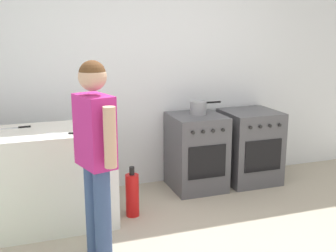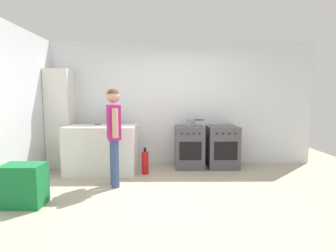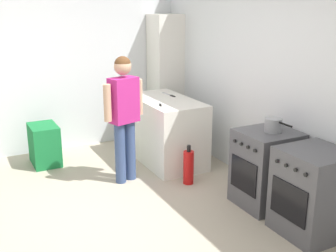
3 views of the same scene
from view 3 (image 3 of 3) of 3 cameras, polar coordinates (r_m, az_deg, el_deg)
name	(u,v)px [view 3 (image 3 of 3)]	position (r m, az deg, el deg)	size (l,w,h in m)	color
ground_plane	(121,222)	(4.48, -6.41, -12.77)	(8.00, 8.00, 0.00)	#ADA38E
back_wall	(277,82)	(5.01, 14.50, 5.84)	(6.00, 0.10, 2.60)	silver
side_wall_left	(81,62)	(6.57, -11.70, 8.45)	(0.10, 3.10, 2.60)	silver
counter_unit	(165,130)	(5.89, -0.35, -0.60)	(1.30, 0.70, 0.90)	silver
oven_left	(266,168)	(4.76, 13.14, -5.61)	(0.57, 0.62, 0.85)	#4C4C51
oven_right	(313,193)	(4.31, 19.03, -8.51)	(0.61, 0.62, 0.85)	#4C4C51
pot	(273,125)	(4.59, 14.09, 0.12)	(0.36, 0.18, 0.15)	gray
knife_chef	(160,104)	(5.50, -1.10, 3.05)	(0.30, 0.14, 0.01)	silver
knife_bread	(169,95)	(6.03, 0.13, 4.27)	(0.35, 0.05, 0.01)	silver
person	(124,109)	(5.12, -5.98, 2.25)	(0.29, 0.55, 1.57)	#384C7A
fire_extinguisher	(189,167)	(5.23, 2.80, -5.57)	(0.13, 0.13, 0.50)	red
recycling_crate_lower	(45,154)	(6.12, -16.28, -3.68)	(0.52, 0.36, 0.28)	#197238
recycling_crate_upper	(44,135)	(6.03, -16.49, -1.18)	(0.52, 0.36, 0.28)	#197238
larder_cabinet	(165,78)	(6.80, -0.36, 6.48)	(0.48, 0.44, 2.00)	silver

